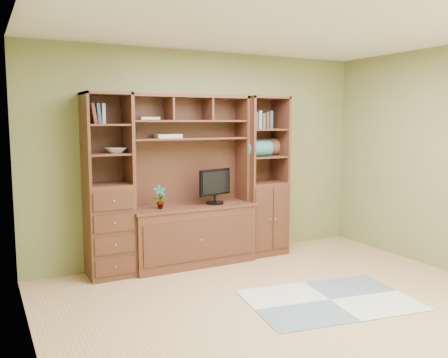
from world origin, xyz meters
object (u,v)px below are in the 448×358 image
right_tower (263,176)px  left_tower (108,186)px  monitor (215,180)px  center_hutch (192,181)px

right_tower → left_tower: bearing=180.0°
right_tower → monitor: 0.74m
center_hutch → right_tower: size_ratio=1.00×
right_tower → monitor: (-0.74, -0.07, 0.00)m
left_tower → monitor: (1.29, -0.07, 0.00)m
left_tower → right_tower: 2.02m
left_tower → right_tower: bearing=0.0°
monitor → center_hutch: bearing=156.3°
left_tower → center_hutch: bearing=-2.3°
center_hutch → monitor: center_hutch is taller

